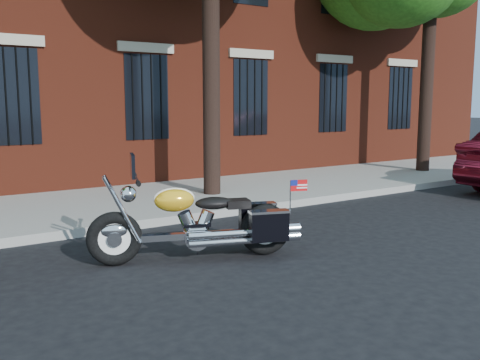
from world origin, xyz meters
TOP-DOWN VIEW (x-y plane):
  - ground at (0.00, 0.00)m, footprint 120.00×120.00m
  - curb at (0.00, 1.38)m, footprint 40.00×0.16m
  - sidewalk at (0.00, 3.26)m, footprint 40.00×3.60m
  - motorcycle at (-1.82, -0.78)m, footprint 2.63×1.43m

SIDE VIEW (x-z plane):
  - ground at x=0.00m, z-range 0.00..0.00m
  - curb at x=0.00m, z-range 0.00..0.15m
  - sidewalk at x=0.00m, z-range 0.00..0.15m
  - motorcycle at x=-1.82m, z-range -0.23..1.21m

